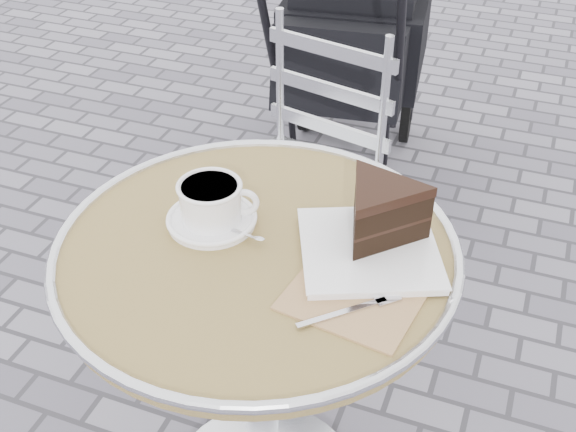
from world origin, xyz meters
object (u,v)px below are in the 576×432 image
(cafe_table, at_px, (259,314))
(cake_plate_set, at_px, (378,221))
(bistro_chair, at_px, (315,144))
(cappuccino_set, at_px, (212,206))
(baby_stroller, at_px, (352,52))

(cafe_table, bearing_deg, cake_plate_set, 20.35)
(bistro_chair, bearing_deg, cappuccino_set, -74.29)
(cafe_table, distance_m, cappuccino_set, 0.23)
(cafe_table, bearing_deg, bistro_chair, 100.56)
(bistro_chair, distance_m, baby_stroller, 0.76)
(cappuccino_set, bearing_deg, cafe_table, -38.65)
(baby_stroller, bearing_deg, cake_plate_set, -79.71)
(cappuccino_set, relative_size, cake_plate_set, 0.49)
(cafe_table, bearing_deg, baby_stroller, 99.74)
(cafe_table, height_order, cake_plate_set, cake_plate_set)
(cappuccino_set, distance_m, bistro_chair, 0.71)
(baby_stroller, bearing_deg, bistro_chair, -88.62)
(baby_stroller, bearing_deg, cappuccino_set, -91.61)
(cake_plate_set, height_order, baby_stroller, baby_stroller)
(cafe_table, height_order, cappuccino_set, cappuccino_set)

